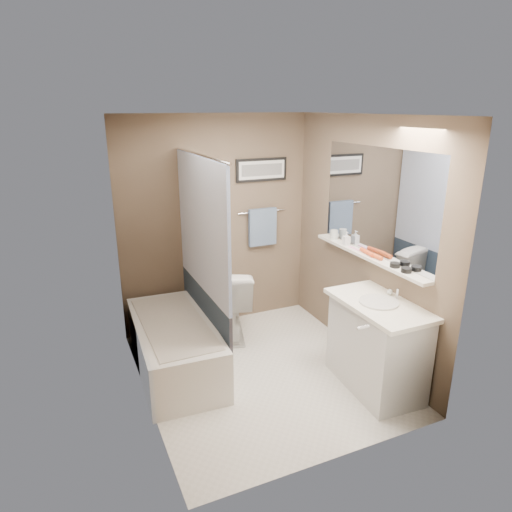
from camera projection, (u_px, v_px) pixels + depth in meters
name	position (u px, v px, depth m)	size (l,w,h in m)	color
ground	(262.00, 372.00, 4.43)	(2.50, 2.50, 0.00)	silver
ceiling	(264.00, 117.00, 3.69)	(2.20, 2.50, 0.04)	white
wall_back	(217.00, 224.00, 5.13)	(2.20, 0.04, 2.40)	brown
wall_front	(341.00, 309.00, 2.99)	(2.20, 0.04, 2.40)	brown
wall_left	(140.00, 273.00, 3.64)	(0.04, 2.50, 2.40)	brown
wall_right	(362.00, 242.00, 4.48)	(0.04, 2.50, 2.40)	brown
tile_surround	(130.00, 276.00, 4.13)	(0.02, 1.55, 2.00)	beige
curtain_rod	(199.00, 155.00, 4.07)	(0.02, 0.02, 1.55)	silver
curtain_upper	(202.00, 226.00, 4.28)	(0.03, 1.45, 1.28)	white
curtain_lower	(205.00, 305.00, 4.53)	(0.03, 1.45, 0.36)	#273749
mirror	(377.00, 202.00, 4.22)	(0.02, 1.60, 1.00)	silver
shelf	(367.00, 256.00, 4.36)	(0.12, 1.60, 0.03)	silver
towel_bar	(262.00, 212.00, 5.29)	(0.02, 0.02, 0.60)	silver
towel	(263.00, 227.00, 5.33)	(0.34, 0.05, 0.44)	#87A4C4
art_frame	(261.00, 170.00, 5.16)	(0.62, 0.03, 0.26)	black
art_mat	(262.00, 170.00, 5.15)	(0.56, 0.00, 0.20)	white
art_image	(262.00, 170.00, 5.14)	(0.50, 0.00, 0.13)	#595959
door	(405.00, 322.00, 3.26)	(0.80, 0.02, 2.00)	silver
door_handle	(363.00, 327.00, 3.17)	(0.02, 0.02, 0.10)	silver
bathtub	(175.00, 346.00, 4.42)	(0.70, 1.50, 0.50)	white
tub_rim	(173.00, 323.00, 4.34)	(0.56, 1.36, 0.02)	beige
toilet	(230.00, 301.00, 5.05)	(0.45, 0.79, 0.81)	white
vanity	(376.00, 347.00, 4.11)	(0.50, 0.90, 0.80)	silver
countertop	(380.00, 305.00, 3.97)	(0.54, 0.96, 0.04)	white
sink_basin	(379.00, 302.00, 3.96)	(0.34, 0.34, 0.01)	silver
faucet_spout	(398.00, 294.00, 4.02)	(0.02, 0.02, 0.10)	silver
faucet_knob	(390.00, 292.00, 4.12)	(0.05, 0.05, 0.05)	silver
candle_bowl_near	(406.00, 270.00, 3.89)	(0.09, 0.09, 0.04)	black
candle_bowl_far	(395.00, 265.00, 4.01)	(0.09, 0.09, 0.04)	black
hair_brush_front	(374.00, 255.00, 4.27)	(0.04, 0.04, 0.22)	#D74E1E
hair_brush_back	(367.00, 252.00, 4.36)	(0.04, 0.04, 0.22)	#D7481E
pink_comb	(355.00, 248.00, 4.54)	(0.03, 0.16, 0.01)	pink
glass_jar	(334.00, 235.00, 4.84)	(0.08, 0.08, 0.10)	silver
soap_bottle	(346.00, 238.00, 4.64)	(0.06, 0.06, 0.14)	#999999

